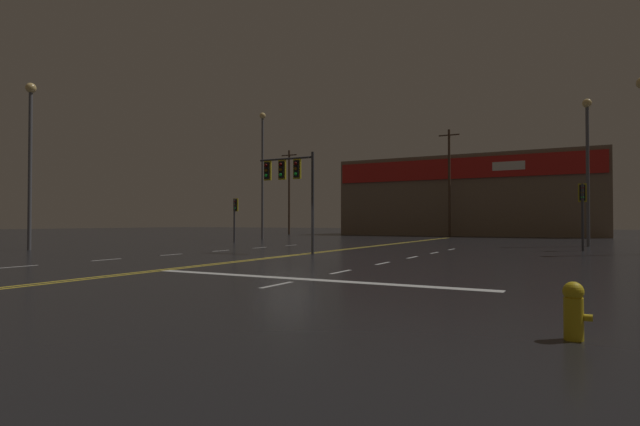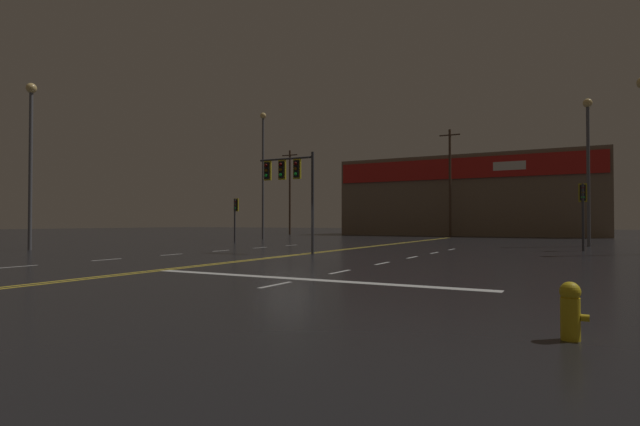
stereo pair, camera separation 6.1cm
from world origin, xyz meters
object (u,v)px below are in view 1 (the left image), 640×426
(traffic_signal_median, at_px, (289,176))
(traffic_signal_corner_northeast, at_px, (582,201))
(traffic_signal_corner_northwest, at_px, (235,210))
(streetlight_far_left, at_px, (30,143))
(fire_hydrant, at_px, (574,309))
(streetlight_near_right, at_px, (262,160))
(streetlight_median_approach, at_px, (587,152))

(traffic_signal_median, height_order, traffic_signal_corner_northeast, traffic_signal_median)
(traffic_signal_median, xyz_separation_m, traffic_signal_corner_northwest, (-10.67, 9.51, -1.36))
(traffic_signal_corner_northwest, bearing_deg, streetlight_far_left, -103.24)
(traffic_signal_corner_northwest, height_order, streetlight_far_left, streetlight_far_left)
(traffic_signal_median, bearing_deg, streetlight_far_left, -162.31)
(traffic_signal_corner_northwest, bearing_deg, traffic_signal_corner_northeast, -1.25)
(traffic_signal_median, distance_m, fire_hydrant, 19.17)
(traffic_signal_corner_northeast, bearing_deg, streetlight_far_left, -153.37)
(traffic_signal_corner_northeast, bearing_deg, fire_hydrant, -90.06)
(streetlight_near_right, relative_size, streetlight_far_left, 1.25)
(traffic_signal_corner_northwest, distance_m, streetlight_far_left, 14.75)
(streetlight_near_right, xyz_separation_m, fire_hydrant, (25.80, -30.27, -6.77))
(traffic_signal_median, height_order, streetlight_near_right, streetlight_near_right)
(streetlight_median_approach, distance_m, streetlight_far_left, 33.13)
(traffic_signal_corner_northwest, relative_size, streetlight_far_left, 0.36)
(traffic_signal_median, distance_m, streetlight_far_left, 14.79)
(traffic_signal_median, bearing_deg, fire_hydrant, -47.05)
(traffic_signal_corner_northeast, distance_m, streetlight_near_right, 27.26)
(streetlight_near_right, xyz_separation_m, streetlight_far_left, (-1.00, -20.91, -1.27))
(traffic_signal_median, distance_m, streetlight_near_right, 21.21)
(streetlight_median_approach, bearing_deg, traffic_signal_corner_northeast, -92.94)
(fire_hydrant, bearing_deg, traffic_signal_median, 132.95)
(streetlight_near_right, bearing_deg, traffic_signal_corner_northwest, -71.81)
(streetlight_far_left, bearing_deg, streetlight_near_right, 87.26)
(traffic_signal_median, relative_size, fire_hydrant, 6.52)
(streetlight_far_left, bearing_deg, traffic_signal_median, 17.69)
(streetlight_far_left, height_order, fire_hydrant, streetlight_far_left)
(traffic_signal_median, bearing_deg, streetlight_near_right, 128.20)
(traffic_signal_corner_northeast, height_order, traffic_signal_corner_northwest, traffic_signal_corner_northeast)
(streetlight_near_right, distance_m, fire_hydrant, 40.34)
(traffic_signal_corner_northwest, height_order, streetlight_median_approach, streetlight_median_approach)
(traffic_signal_corner_northeast, height_order, fire_hydrant, traffic_signal_corner_northeast)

